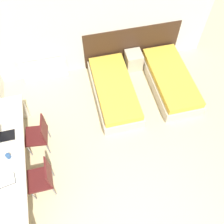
{
  "coord_description": "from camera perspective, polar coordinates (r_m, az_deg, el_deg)",
  "views": [
    {
      "loc": [
        -0.63,
        -0.42,
        4.77
      ],
      "look_at": [
        0.0,
        2.22,
        0.55
      ],
      "focal_mm": 40.0,
      "sensor_mm": 36.0,
      "label": 1
    }
  ],
  "objects": [
    {
      "name": "desk",
      "position": [
        4.83,
        -22.35,
        -9.77
      ],
      "size": [
        0.6,
        2.52,
        0.77
      ],
      "color": "beige",
      "rests_on": "ground_plane"
    },
    {
      "name": "wall_back",
      "position": [
        5.67,
        -4.6,
        20.0
      ],
      "size": [
        5.6,
        0.05,
        2.7
      ],
      "color": "silver",
      "rests_on": "ground_plane"
    },
    {
      "name": "headboard_panel",
      "position": [
        6.34,
        4.53,
        14.95
      ],
      "size": [
        2.37,
        0.03,
        1.03
      ],
      "color": "#382316",
      "rests_on": "ground_plane"
    },
    {
      "name": "laptop",
      "position": [
        4.83,
        -23.72,
        -4.84
      ],
      "size": [
        0.33,
        0.21,
        0.31
      ],
      "rotation": [
        0.0,
        0.0,
        0.01
      ],
      "color": "black",
      "rests_on": "desk"
    },
    {
      "name": "chair_near_laptop",
      "position": [
        5.0,
        -16.36,
        -4.8
      ],
      "size": [
        0.47,
        0.47,
        0.93
      ],
      "rotation": [
        0.0,
        0.0,
        -0.12
      ],
      "color": "#511919",
      "rests_on": "ground_plane"
    },
    {
      "name": "open_notebook",
      "position": [
        4.51,
        -22.91,
        -14.17
      ],
      "size": [
        0.29,
        0.23,
        0.02
      ],
      "rotation": [
        0.0,
        0.0,
        0.16
      ],
      "color": "black",
      "rests_on": "desk"
    },
    {
      "name": "bed_near_window",
      "position": [
        5.77,
        0.52,
        4.87
      ],
      "size": [
        0.9,
        1.98,
        0.4
      ],
      "color": "beige",
      "rests_on": "ground_plane"
    },
    {
      "name": "bed_near_door",
      "position": [
        6.13,
        13.2,
        7.11
      ],
      "size": [
        0.9,
        1.98,
        0.4
      ],
      "color": "beige",
      "rests_on": "ground_plane"
    },
    {
      "name": "nightstand",
      "position": [
        6.38,
        4.93,
        11.69
      ],
      "size": [
        0.39,
        0.4,
        0.45
      ],
      "color": "beige",
      "rests_on": "ground_plane"
    },
    {
      "name": "radiator",
      "position": [
        6.29,
        -15.11,
        9.26
      ],
      "size": [
        1.08,
        0.12,
        0.54
      ],
      "color": "silver",
      "rests_on": "ground_plane"
    },
    {
      "name": "chair_near_notebook",
      "position": [
        4.62,
        -15.52,
        -14.18
      ],
      "size": [
        0.43,
        0.43,
        0.93
      ],
      "rotation": [
        0.0,
        0.0,
        -0.0
      ],
      "color": "#511919",
      "rests_on": "ground_plane"
    },
    {
      "name": "mug",
      "position": [
        4.63,
        -22.63,
        -9.27
      ],
      "size": [
        0.08,
        0.08,
        0.09
      ],
      "color": "#2D5184",
      "rests_on": "desk"
    }
  ]
}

